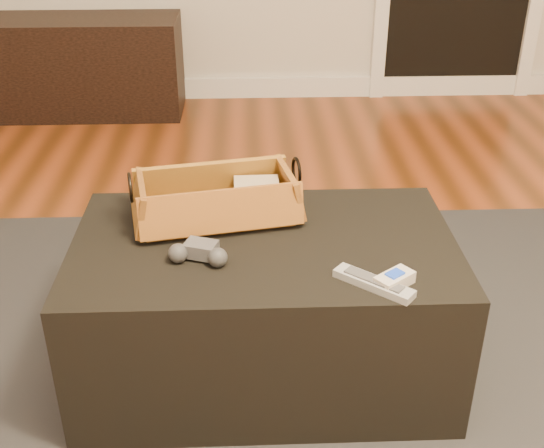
{
  "coord_description": "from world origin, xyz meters",
  "views": [
    {
      "loc": [
        0.05,
        -1.31,
        1.32
      ],
      "look_at": [
        0.11,
        0.2,
        0.49
      ],
      "focal_mm": 45.0,
      "sensor_mm": 36.0,
      "label": 1
    }
  ],
  "objects_px": {
    "media_cabinet": "(60,66)",
    "ottoman": "(264,307)",
    "game_controller": "(199,253)",
    "silver_remote": "(374,283)",
    "cream_gadget": "(394,280)",
    "tv_remote": "(209,213)",
    "wicker_basket": "(216,201)"
  },
  "relations": [
    {
      "from": "game_controller",
      "to": "cream_gadget",
      "type": "xyz_separation_m",
      "value": [
        0.46,
        -0.13,
        -0.01
      ]
    },
    {
      "from": "game_controller",
      "to": "silver_remote",
      "type": "relative_size",
      "value": 0.87
    },
    {
      "from": "ottoman",
      "to": "cream_gadget",
      "type": "xyz_separation_m",
      "value": [
        0.3,
        -0.22,
        0.23
      ]
    },
    {
      "from": "game_controller",
      "to": "cream_gadget",
      "type": "relative_size",
      "value": 1.49
    },
    {
      "from": "media_cabinet",
      "to": "ottoman",
      "type": "relative_size",
      "value": 1.35
    },
    {
      "from": "tv_remote",
      "to": "cream_gadget",
      "type": "bearing_deg",
      "value": -53.73
    },
    {
      "from": "wicker_basket",
      "to": "silver_remote",
      "type": "xyz_separation_m",
      "value": [
        0.37,
        -0.35,
        -0.04
      ]
    },
    {
      "from": "wicker_basket",
      "to": "cream_gadget",
      "type": "relative_size",
      "value": 4.61
    },
    {
      "from": "ottoman",
      "to": "silver_remote",
      "type": "height_order",
      "value": "silver_remote"
    },
    {
      "from": "tv_remote",
      "to": "cream_gadget",
      "type": "xyz_separation_m",
      "value": [
        0.44,
        -0.33,
        -0.01
      ]
    },
    {
      "from": "ottoman",
      "to": "game_controller",
      "type": "relative_size",
      "value": 6.37
    },
    {
      "from": "media_cabinet",
      "to": "ottoman",
      "type": "height_order",
      "value": "media_cabinet"
    },
    {
      "from": "tv_remote",
      "to": "silver_remote",
      "type": "xyz_separation_m",
      "value": [
        0.39,
        -0.33,
        -0.02
      ]
    },
    {
      "from": "wicker_basket",
      "to": "game_controller",
      "type": "height_order",
      "value": "wicker_basket"
    },
    {
      "from": "tv_remote",
      "to": "cream_gadget",
      "type": "relative_size",
      "value": 2.26
    },
    {
      "from": "ottoman",
      "to": "wicker_basket",
      "type": "relative_size",
      "value": 2.05
    },
    {
      "from": "media_cabinet",
      "to": "ottoman",
      "type": "bearing_deg",
      "value": -64.7
    },
    {
      "from": "media_cabinet",
      "to": "ottoman",
      "type": "distance_m",
      "value": 2.53
    },
    {
      "from": "tv_remote",
      "to": "ottoman",
      "type": "bearing_deg",
      "value": -53.87
    },
    {
      "from": "media_cabinet",
      "to": "game_controller",
      "type": "xyz_separation_m",
      "value": [
        0.92,
        -2.39,
        0.19
      ]
    },
    {
      "from": "tv_remote",
      "to": "silver_remote",
      "type": "bearing_deg",
      "value": -57.27
    },
    {
      "from": "media_cabinet",
      "to": "cream_gadget",
      "type": "bearing_deg",
      "value": -61.22
    },
    {
      "from": "silver_remote",
      "to": "cream_gadget",
      "type": "xyz_separation_m",
      "value": [
        0.05,
        0.0,
        0.01
      ]
    },
    {
      "from": "game_controller",
      "to": "silver_remote",
      "type": "xyz_separation_m",
      "value": [
        0.41,
        -0.13,
        -0.01
      ]
    },
    {
      "from": "silver_remote",
      "to": "media_cabinet",
      "type": "bearing_deg",
      "value": 117.88
    },
    {
      "from": "cream_gadget",
      "to": "silver_remote",
      "type": "bearing_deg",
      "value": -175.99
    },
    {
      "from": "silver_remote",
      "to": "cream_gadget",
      "type": "bearing_deg",
      "value": 4.01
    },
    {
      "from": "silver_remote",
      "to": "cream_gadget",
      "type": "height_order",
      "value": "cream_gadget"
    },
    {
      "from": "cream_gadget",
      "to": "game_controller",
      "type": "bearing_deg",
      "value": 164.75
    },
    {
      "from": "media_cabinet",
      "to": "tv_remote",
      "type": "bearing_deg",
      "value": -66.75
    },
    {
      "from": "ottoman",
      "to": "wicker_basket",
      "type": "xyz_separation_m",
      "value": [
        -0.13,
        0.13,
        0.26
      ]
    },
    {
      "from": "wicker_basket",
      "to": "game_controller",
      "type": "relative_size",
      "value": 3.1
    }
  ]
}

